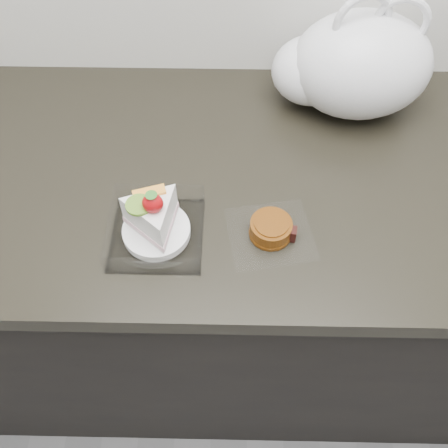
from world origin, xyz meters
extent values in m
cube|color=black|center=(0.00, 1.69, 0.43)|extent=(2.00, 0.60, 0.86)
cube|color=black|center=(0.00, 1.69, 0.88)|extent=(2.04, 0.64, 0.04)
cube|color=white|center=(-0.19, 1.54, 0.90)|extent=(0.16, 0.16, 0.00)
cylinder|color=white|center=(-0.19, 1.54, 0.91)|extent=(0.12, 0.12, 0.02)
ellipsoid|color=red|center=(-0.19, 1.53, 1.01)|extent=(0.03, 0.03, 0.04)
cone|color=#2D7223|center=(-0.19, 1.53, 1.02)|extent=(0.02, 0.02, 0.01)
cylinder|color=olive|center=(-0.21, 1.53, 0.99)|extent=(0.04, 0.04, 0.01)
cube|color=#FB9F2F|center=(-0.20, 1.56, 0.99)|extent=(0.06, 0.03, 0.01)
cube|color=white|center=(0.01, 1.54, 0.90)|extent=(0.17, 0.16, 0.00)
cylinder|color=#65350C|center=(0.01, 1.54, 0.92)|extent=(0.09, 0.09, 0.03)
cylinder|color=#65350C|center=(0.01, 1.54, 0.90)|extent=(0.10, 0.10, 0.01)
cylinder|color=#65350C|center=(0.01, 1.54, 0.93)|extent=(0.08, 0.08, 0.00)
cube|color=black|center=(0.04, 1.53, 0.91)|extent=(0.02, 0.02, 0.03)
ellipsoid|color=white|center=(0.19, 1.88, 1.00)|extent=(0.30, 0.24, 0.21)
ellipsoid|color=white|center=(0.10, 1.89, 0.98)|extent=(0.17, 0.16, 0.14)
torus|color=white|center=(0.17, 1.88, 1.10)|extent=(0.11, 0.04, 0.11)
torus|color=white|center=(0.25, 1.88, 1.10)|extent=(0.11, 0.03, 0.11)
camera|label=1|loc=(-0.06, 1.05, 1.63)|focal=40.00mm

